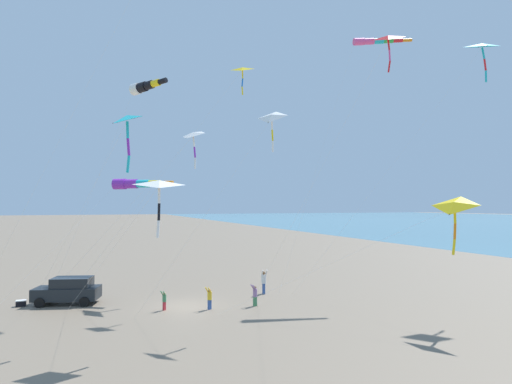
{
  "coord_description": "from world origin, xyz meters",
  "views": [
    {
      "loc": [
        5.99,
        28.87,
        6.91
      ],
      "look_at": [
        -4.17,
        2.46,
        7.8
      ],
      "focal_mm": 29.51,
      "sensor_mm": 36.0,
      "label": 1
    }
  ],
  "objects_px": {
    "kite_delta_green_low_center": "(127,120)",
    "kite_delta_checkered_midright": "(388,39)",
    "person_child_green_jacket": "(209,297)",
    "kite_windsock_black_fish_shape": "(144,87)",
    "parked_car": "(68,290)",
    "kite_windsock_blue_topmost": "(135,184)",
    "kite_delta_yellow_midlevel": "(193,135)",
    "kite_delta_teal_far_right": "(271,118)",
    "kite_delta_striped_overhead": "(482,47)",
    "kite_delta_orange_high_right": "(242,70)",
    "kite_windsock_red_high_left": "(375,41)",
    "person_bystander_far": "(164,299)",
    "cooler_box": "(21,303)",
    "kite_delta_small_distant": "(454,206)",
    "kite_delta_rainbow_low_near": "(159,185)",
    "person_child_grey_jacket": "(255,294)",
    "person_adult_flyer": "(264,280)"
  },
  "relations": [
    {
      "from": "kite_delta_striped_overhead",
      "to": "kite_delta_orange_high_right",
      "type": "bearing_deg",
      "value": -23.31
    },
    {
      "from": "kite_delta_orange_high_right",
      "to": "kite_windsock_blue_topmost",
      "type": "bearing_deg",
      "value": -27.94
    },
    {
      "from": "person_bystander_far",
      "to": "kite_windsock_blue_topmost",
      "type": "xyz_separation_m",
      "value": [
        1.38,
        -6.33,
        7.9
      ]
    },
    {
      "from": "kite_delta_orange_high_right",
      "to": "person_bystander_far",
      "type": "bearing_deg",
      "value": 20.5
    },
    {
      "from": "kite_windsock_black_fish_shape",
      "to": "kite_delta_striped_overhead",
      "type": "height_order",
      "value": "kite_delta_striped_overhead"
    },
    {
      "from": "kite_delta_striped_overhead",
      "to": "kite_delta_green_low_center",
      "type": "relative_size",
      "value": 1.6
    },
    {
      "from": "cooler_box",
      "to": "kite_delta_rainbow_low_near",
      "type": "xyz_separation_m",
      "value": [
        -7.6,
        11.54,
        7.71
      ]
    },
    {
      "from": "person_adult_flyer",
      "to": "kite_delta_small_distant",
      "type": "relative_size",
      "value": 0.15
    },
    {
      "from": "person_child_green_jacket",
      "to": "kite_delta_rainbow_low_near",
      "type": "relative_size",
      "value": 0.15
    },
    {
      "from": "person_child_green_jacket",
      "to": "kite_delta_yellow_midlevel",
      "type": "bearing_deg",
      "value": -90.41
    },
    {
      "from": "person_adult_flyer",
      "to": "person_bystander_far",
      "type": "xyz_separation_m",
      "value": [
        8.03,
        2.36,
        -0.34
      ]
    },
    {
      "from": "person_child_green_jacket",
      "to": "kite_delta_green_low_center",
      "type": "height_order",
      "value": "kite_delta_green_low_center"
    },
    {
      "from": "kite_delta_striped_overhead",
      "to": "person_adult_flyer",
      "type": "bearing_deg",
      "value": -25.97
    },
    {
      "from": "kite_delta_teal_far_right",
      "to": "kite_windsock_red_high_left",
      "type": "relative_size",
      "value": 0.59
    },
    {
      "from": "kite_delta_yellow_midlevel",
      "to": "kite_delta_teal_far_right",
      "type": "relative_size",
      "value": 1.02
    },
    {
      "from": "parked_car",
      "to": "kite_windsock_blue_topmost",
      "type": "bearing_deg",
      "value": -155.16
    },
    {
      "from": "kite_windsock_black_fish_shape",
      "to": "kite_delta_rainbow_low_near",
      "type": "bearing_deg",
      "value": 87.63
    },
    {
      "from": "kite_delta_green_low_center",
      "to": "kite_delta_checkered_midright",
      "type": "distance_m",
      "value": 15.25
    },
    {
      "from": "person_child_grey_jacket",
      "to": "kite_delta_striped_overhead",
      "type": "bearing_deg",
      "value": 167.2
    },
    {
      "from": "parked_car",
      "to": "kite_delta_yellow_midlevel",
      "type": "xyz_separation_m",
      "value": [
        -8.87,
        -0.41,
        11.52
      ]
    },
    {
      "from": "kite_windsock_red_high_left",
      "to": "parked_car",
      "type": "bearing_deg",
      "value": -5.79
    },
    {
      "from": "parked_car",
      "to": "kite_delta_striped_overhead",
      "type": "bearing_deg",
      "value": 162.53
    },
    {
      "from": "kite_delta_small_distant",
      "to": "kite_delta_teal_far_right",
      "type": "bearing_deg",
      "value": -29.99
    },
    {
      "from": "kite_windsock_black_fish_shape",
      "to": "kite_windsock_red_high_left",
      "type": "relative_size",
      "value": 0.76
    },
    {
      "from": "kite_delta_striped_overhead",
      "to": "cooler_box",
      "type": "bearing_deg",
      "value": -16.59
    },
    {
      "from": "kite_delta_green_low_center",
      "to": "kite_windsock_blue_topmost",
      "type": "xyz_separation_m",
      "value": [
        -1.37,
        -10.38,
        -3.02
      ]
    },
    {
      "from": "parked_car",
      "to": "kite_windsock_red_high_left",
      "type": "bearing_deg",
      "value": 174.21
    },
    {
      "from": "person_child_green_jacket",
      "to": "kite_windsock_black_fish_shape",
      "type": "relative_size",
      "value": 0.09
    },
    {
      "from": "kite_delta_yellow_midlevel",
      "to": "kite_delta_small_distant",
      "type": "distance_m",
      "value": 19.58
    },
    {
      "from": "kite_delta_checkered_midright",
      "to": "kite_delta_striped_overhead",
      "type": "bearing_deg",
      "value": -160.98
    },
    {
      "from": "kite_delta_orange_high_right",
      "to": "kite_windsock_black_fish_shape",
      "type": "bearing_deg",
      "value": -17.38
    },
    {
      "from": "kite_delta_rainbow_low_near",
      "to": "cooler_box",
      "type": "bearing_deg",
      "value": -56.65
    },
    {
      "from": "kite_delta_checkered_midright",
      "to": "kite_windsock_red_high_left",
      "type": "height_order",
      "value": "kite_windsock_red_high_left"
    },
    {
      "from": "kite_delta_yellow_midlevel",
      "to": "kite_delta_green_low_center",
      "type": "height_order",
      "value": "kite_delta_yellow_midlevel"
    },
    {
      "from": "cooler_box",
      "to": "person_child_grey_jacket",
      "type": "distance_m",
      "value": 16.01
    },
    {
      "from": "person_bystander_far",
      "to": "kite_delta_checkered_midright",
      "type": "height_order",
      "value": "kite_delta_checkered_midright"
    },
    {
      "from": "kite_delta_striped_overhead",
      "to": "kite_windsock_blue_topmost",
      "type": "height_order",
      "value": "kite_delta_striped_overhead"
    },
    {
      "from": "person_child_grey_jacket",
      "to": "kite_delta_green_low_center",
      "type": "height_order",
      "value": "kite_delta_green_low_center"
    },
    {
      "from": "cooler_box",
      "to": "person_bystander_far",
      "type": "xyz_separation_m",
      "value": [
        -8.98,
        4.59,
        0.49
      ]
    },
    {
      "from": "kite_delta_teal_far_right",
      "to": "kite_delta_checkered_midright",
      "type": "relative_size",
      "value": 0.77
    },
    {
      "from": "person_child_green_jacket",
      "to": "kite_windsock_red_high_left",
      "type": "bearing_deg",
      "value": -170.37
    },
    {
      "from": "kite_delta_green_low_center",
      "to": "person_child_green_jacket",
      "type": "bearing_deg",
      "value": -150.38
    },
    {
      "from": "person_bystander_far",
      "to": "kite_delta_yellow_midlevel",
      "type": "distance_m",
      "value": 12.95
    },
    {
      "from": "parked_car",
      "to": "kite_windsock_blue_topmost",
      "type": "height_order",
      "value": "kite_windsock_blue_topmost"
    },
    {
      "from": "kite_windsock_black_fish_shape",
      "to": "kite_delta_checkered_midright",
      "type": "bearing_deg",
      "value": 130.81
    },
    {
      "from": "kite_delta_yellow_midlevel",
      "to": "kite_delta_teal_far_right",
      "type": "distance_m",
      "value": 9.77
    },
    {
      "from": "kite_delta_orange_high_right",
      "to": "kite_delta_striped_overhead",
      "type": "relative_size",
      "value": 0.92
    },
    {
      "from": "kite_windsock_black_fish_shape",
      "to": "kite_windsock_red_high_left",
      "type": "height_order",
      "value": "kite_windsock_red_high_left"
    },
    {
      "from": "person_child_green_jacket",
      "to": "kite_delta_yellow_midlevel",
      "type": "xyz_separation_m",
      "value": [
        -0.04,
        -5.48,
        11.65
      ]
    },
    {
      "from": "person_child_grey_jacket",
      "to": "person_child_green_jacket",
      "type": "bearing_deg",
      "value": -3.47
    }
  ]
}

